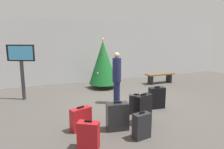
# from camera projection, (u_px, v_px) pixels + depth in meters

# --- Properties ---
(ground_plane) EXTENTS (16.00, 16.00, 0.00)m
(ground_plane) POSITION_uv_depth(u_px,v_px,m) (126.00, 102.00, 6.73)
(ground_plane) COLOR #514C47
(back_wall) EXTENTS (16.00, 0.20, 3.01)m
(back_wall) POSITION_uv_depth(u_px,v_px,m) (93.00, 51.00, 9.90)
(back_wall) COLOR silver
(back_wall) RESTS_ON ground_plane
(holiday_tree) EXTENTS (1.22, 1.22, 2.16)m
(holiday_tree) POSITION_uv_depth(u_px,v_px,m) (103.00, 62.00, 8.52)
(holiday_tree) COLOR #4C3319
(holiday_tree) RESTS_ON ground_plane
(flight_info_kiosk) EXTENTS (0.89, 0.53, 1.93)m
(flight_info_kiosk) POSITION_uv_depth(u_px,v_px,m) (21.00, 61.00, 6.83)
(flight_info_kiosk) COLOR #333338
(flight_info_kiosk) RESTS_ON ground_plane
(waiting_bench) EXTENTS (1.42, 0.44, 0.48)m
(waiting_bench) POSITION_uv_depth(u_px,v_px,m) (160.00, 76.00, 9.52)
(waiting_bench) COLOR brown
(waiting_bench) RESTS_ON ground_plane
(traveller_0) EXTENTS (0.37, 0.37, 1.70)m
(traveller_0) POSITION_uv_depth(u_px,v_px,m) (117.00, 77.00, 6.49)
(traveller_0) COLOR #1E234C
(traveller_0) RESTS_ON ground_plane
(suitcase_0) EXTENTS (0.55, 0.35, 0.69)m
(suitcase_0) POSITION_uv_depth(u_px,v_px,m) (117.00, 116.00, 4.69)
(suitcase_0) COLOR #232326
(suitcase_0) RESTS_ON ground_plane
(suitcase_1) EXTENTS (0.45, 0.33, 0.59)m
(suitcase_1) POSITION_uv_depth(u_px,v_px,m) (136.00, 104.00, 5.69)
(suitcase_1) COLOR #232326
(suitcase_1) RESTS_ON ground_plane
(suitcase_2) EXTENTS (0.46, 0.40, 0.59)m
(suitcase_2) POSITION_uv_depth(u_px,v_px,m) (88.00, 135.00, 3.89)
(suitcase_2) COLOR #B2191E
(suitcase_2) RESTS_ON ground_plane
(suitcase_3) EXTENTS (0.42, 0.26, 0.60)m
(suitcase_3) POSITION_uv_depth(u_px,v_px,m) (142.00, 126.00, 4.29)
(suitcase_3) COLOR #232326
(suitcase_3) RESTS_ON ground_plane
(suitcase_4) EXTENTS (0.51, 0.28, 0.70)m
(suitcase_4) POSITION_uv_depth(u_px,v_px,m) (157.00, 98.00, 6.14)
(suitcase_4) COLOR black
(suitcase_4) RESTS_ON ground_plane
(suitcase_5) EXTENTS (0.54, 0.35, 0.57)m
(suitcase_5) POSITION_uv_depth(u_px,v_px,m) (81.00, 119.00, 4.70)
(suitcase_5) COLOR #B2191E
(suitcase_5) RESTS_ON ground_plane
(suitcase_6) EXTENTS (0.53, 0.35, 0.78)m
(suitcase_6) POSITION_uv_depth(u_px,v_px,m) (143.00, 109.00, 5.05)
(suitcase_6) COLOR black
(suitcase_6) RESTS_ON ground_plane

